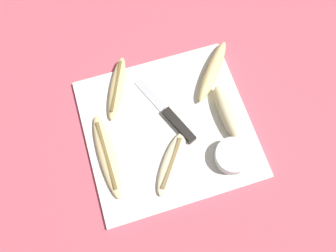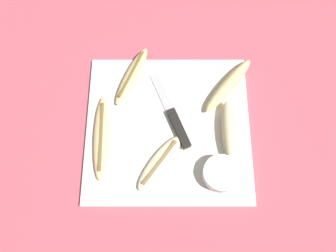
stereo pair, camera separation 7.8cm
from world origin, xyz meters
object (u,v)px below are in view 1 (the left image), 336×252
Objects in this scene: banana_cream_curved at (228,114)px; banana_spotted_left at (117,88)px; banana_bright_far at (172,164)px; banana_mellow_near at (107,156)px; banana_golden_short at (213,71)px; prep_bowl at (233,156)px; knife at (174,120)px.

banana_cream_curved reaches higher than banana_spotted_left.
banana_bright_far is at bearing -155.70° from banana_cream_curved.
banana_golden_short is at bearing 23.42° from banana_mellow_near.
banana_golden_short is at bearing 87.09° from banana_cream_curved.
banana_mellow_near is (-0.30, -0.01, -0.01)m from banana_cream_curved.
prep_bowl is at bearing -10.92° from banana_bright_far.
prep_bowl is (0.21, -0.25, 0.01)m from banana_spotted_left.
banana_cream_curved reaches higher than banana_mellow_near.
banana_mellow_near is at bearing 162.19° from prep_bowl.
banana_cream_curved is 0.28m from banana_spotted_left.
prep_bowl is at bearing -98.07° from banana_golden_short.
knife is at bearing 12.34° from banana_mellow_near.
banana_bright_far is at bearing -130.92° from banana_golden_short.
prep_bowl reaches higher than banana_spotted_left.
banana_golden_short is (0.31, 0.13, 0.01)m from banana_mellow_near.
banana_golden_short reaches higher than banana_bright_far.
banana_cream_curved is 0.97× the size of banana_golden_short.
banana_spotted_left reaches higher than banana_mellow_near.
banana_bright_far is at bearing 169.08° from prep_bowl.
banana_bright_far is 0.18m from banana_cream_curved.
banana_bright_far is 0.88× the size of banana_spotted_left.
banana_bright_far is at bearing -133.44° from knife.
banana_bright_far is 0.24m from banana_spotted_left.
knife is 0.11m from banana_bright_far.
banana_golden_short is (0.17, 0.20, 0.01)m from banana_bright_far.
banana_bright_far is 0.98× the size of banana_cream_curved.
banana_cream_curved is 0.30m from banana_mellow_near.
banana_spotted_left is 0.33m from prep_bowl.
banana_mellow_near is 1.30× the size of banana_golden_short.
knife is 0.13m from banana_cream_curved.
prep_bowl is at bearing -50.03° from banana_spotted_left.
prep_bowl reaches higher than banana_bright_far.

